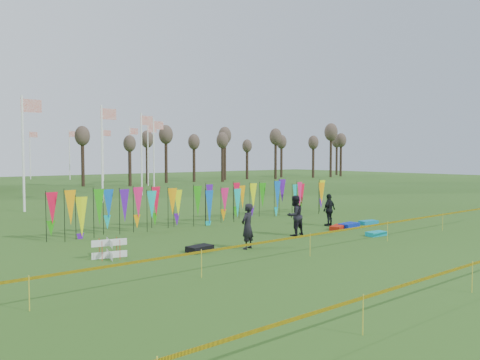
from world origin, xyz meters
TOP-DOWN VIEW (x-y plane):
  - ground at (0.00, 0.00)m, footprint 160.00×160.00m
  - banner_row at (0.28, 8.21)m, footprint 18.64×0.64m
  - caution_tape_near at (-0.22, -1.16)m, footprint 26.00×0.02m
  - tree_line at (32.00, 44.00)m, footprint 53.92×1.92m
  - box_kite at (-8.14, 3.29)m, footprint 0.67×0.67m
  - person_left at (-2.93, 1.44)m, footprint 0.82×0.71m
  - person_mid at (0.93, 2.50)m, footprint 0.96×0.61m
  - person_right at (4.65, 3.53)m, footprint 1.10×0.72m
  - kite_bag_turquoise at (3.95, -0.01)m, footprint 1.06×0.60m
  - kite_bag_blue at (4.94, 2.40)m, footprint 1.27×0.77m
  - kite_bag_red at (4.03, 2.41)m, footprint 1.29×0.93m
  - kite_bag_black at (-4.78, 2.23)m, footprint 1.12×0.75m
  - kite_bag_teal at (6.88, 2.56)m, footprint 1.14×0.66m

SIDE VIEW (x-z plane):
  - ground at x=0.00m, z-range 0.00..0.00m
  - kite_bag_turquoise at x=3.95m, z-range 0.00..0.20m
  - kite_bag_teal at x=6.88m, z-range 0.00..0.21m
  - kite_bag_red at x=4.03m, z-range 0.00..0.21m
  - kite_bag_black at x=-4.78m, z-range 0.00..0.24m
  - kite_bag_blue at x=4.94m, z-range 0.00..0.25m
  - box_kite at x=-8.14m, z-range 0.00..0.74m
  - caution_tape_near at x=-0.22m, z-range 0.33..1.23m
  - person_right at x=4.65m, z-range 0.00..1.77m
  - person_left at x=-2.93m, z-range 0.00..1.89m
  - person_mid at x=0.93m, z-range 0.00..1.95m
  - banner_row at x=0.28m, z-range 0.20..2.37m
  - tree_line at x=32.00m, z-range 2.25..10.09m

